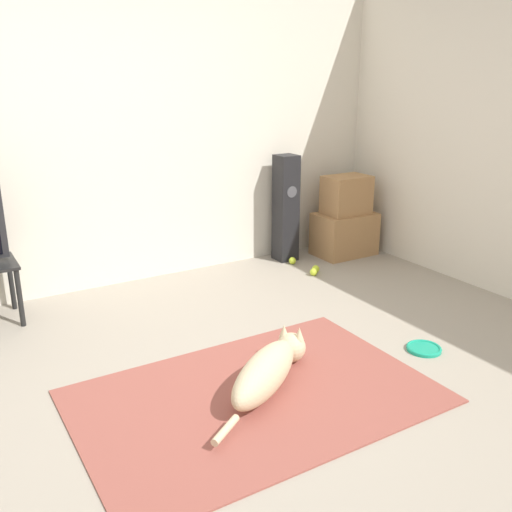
# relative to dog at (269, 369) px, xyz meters

# --- Properties ---
(ground_plane) EXTENTS (12.00, 12.00, 0.00)m
(ground_plane) POSITION_rel_dog_xyz_m (-0.24, 0.00, -0.13)
(ground_plane) COLOR #9E9384
(wall_back) EXTENTS (8.00, 0.06, 2.55)m
(wall_back) POSITION_rel_dog_xyz_m (-0.24, 2.10, 1.15)
(wall_back) COLOR silver
(wall_back) RESTS_ON ground_plane
(area_rug) EXTENTS (1.92, 1.28, 0.01)m
(area_rug) POSITION_rel_dog_xyz_m (-0.10, -0.03, -0.12)
(area_rug) COLOR #934C42
(area_rug) RESTS_ON ground_plane
(dog) EXTENTS (0.90, 0.65, 0.24)m
(dog) POSITION_rel_dog_xyz_m (0.00, 0.00, 0.00)
(dog) COLOR beige
(dog) RESTS_ON area_rug
(frisbee) EXTENTS (0.22, 0.22, 0.03)m
(frisbee) POSITION_rel_dog_xyz_m (1.10, -0.12, -0.12)
(frisbee) COLOR #199E7A
(frisbee) RESTS_ON ground_plane
(cardboard_box_lower) EXTENTS (0.56, 0.38, 0.41)m
(cardboard_box_lower) POSITION_rel_dog_xyz_m (1.95, 1.72, 0.07)
(cardboard_box_lower) COLOR #A87A4C
(cardboard_box_lower) RESTS_ON ground_plane
(cardboard_box_upper) EXTENTS (0.42, 0.29, 0.36)m
(cardboard_box_upper) POSITION_rel_dog_xyz_m (1.95, 1.71, 0.46)
(cardboard_box_upper) COLOR #A87A4C
(cardboard_box_upper) RESTS_ON cardboard_box_lower
(floor_speaker) EXTENTS (0.19, 0.19, 0.98)m
(floor_speaker) POSITION_rel_dog_xyz_m (1.38, 1.88, 0.36)
(floor_speaker) COLOR black
(floor_speaker) RESTS_ON ground_plane
(tennis_ball_by_boxes) EXTENTS (0.07, 0.07, 0.07)m
(tennis_ball_by_boxes) POSITION_rel_dog_xyz_m (1.35, 1.73, -0.10)
(tennis_ball_by_boxes) COLOR #C6E033
(tennis_ball_by_boxes) RESTS_ON ground_plane
(tennis_ball_near_speaker) EXTENTS (0.07, 0.07, 0.07)m
(tennis_ball_near_speaker) POSITION_rel_dog_xyz_m (1.40, 1.43, -0.10)
(tennis_ball_near_speaker) COLOR #C6E033
(tennis_ball_near_speaker) RESTS_ON ground_plane
(tennis_ball_loose_on_carpet) EXTENTS (0.07, 0.07, 0.07)m
(tennis_ball_loose_on_carpet) POSITION_rel_dog_xyz_m (1.33, 1.37, -0.10)
(tennis_ball_loose_on_carpet) COLOR #C6E033
(tennis_ball_loose_on_carpet) RESTS_ON ground_plane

